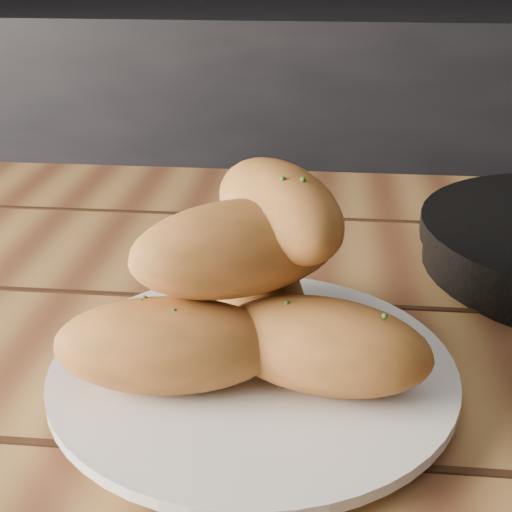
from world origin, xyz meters
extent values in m
cube|color=olive|center=(-0.34, 0.54, 0.73)|extent=(1.46, 0.95, 0.04)
cylinder|color=silver|center=(-0.49, 0.52, 0.76)|extent=(0.25, 0.25, 0.01)
cylinder|color=silver|center=(-0.49, 0.52, 0.76)|extent=(0.28, 0.28, 0.01)
ellipsoid|color=#BB6934|center=(-0.55, 0.49, 0.80)|extent=(0.15, 0.08, 0.06)
ellipsoid|color=#BB6934|center=(-0.45, 0.49, 0.80)|extent=(0.15, 0.09, 0.06)
ellipsoid|color=#BB6934|center=(-0.50, 0.57, 0.80)|extent=(0.11, 0.15, 0.06)
ellipsoid|color=#BB6934|center=(-0.50, 0.51, 0.86)|extent=(0.15, 0.12, 0.06)
ellipsoid|color=#BB6934|center=(-0.48, 0.55, 0.87)|extent=(0.12, 0.15, 0.06)
camera|label=1|loc=(-0.45, 0.10, 1.04)|focal=50.00mm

